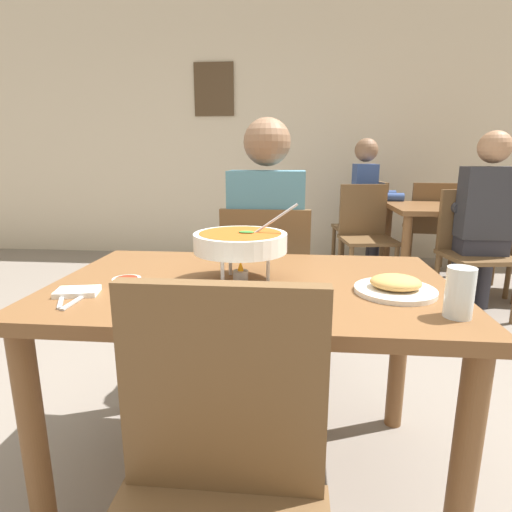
# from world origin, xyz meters

# --- Properties ---
(ground_plane) EXTENTS (16.00, 16.00, 0.00)m
(ground_plane) POSITION_xyz_m (0.00, 0.00, 0.00)
(ground_plane) COLOR gray
(cafe_rear_partition) EXTENTS (10.00, 0.10, 3.00)m
(cafe_rear_partition) POSITION_xyz_m (0.00, 3.57, 1.50)
(cafe_rear_partition) COLOR beige
(cafe_rear_partition) RESTS_ON ground_plane
(picture_frame_hung) EXTENTS (0.44, 0.03, 0.56)m
(picture_frame_hung) POSITION_xyz_m (-0.79, 3.51, 1.86)
(picture_frame_hung) COLOR #4C3823
(dining_table_main) EXTENTS (1.28, 0.81, 0.73)m
(dining_table_main) POSITION_xyz_m (0.00, 0.00, 0.62)
(dining_table_main) COLOR brown
(dining_table_main) RESTS_ON ground_plane
(chair_diner_main) EXTENTS (0.44, 0.44, 0.90)m
(chair_diner_main) POSITION_xyz_m (-0.00, 0.69, 0.51)
(chair_diner_main) COLOR brown
(chair_diner_main) RESTS_ON ground_plane
(diner_main) EXTENTS (0.40, 0.45, 1.31)m
(diner_main) POSITION_xyz_m (0.00, 0.72, 0.75)
(diner_main) COLOR #2D2D38
(diner_main) RESTS_ON ground_plane
(chair_viewer_empty) EXTENTS (0.44, 0.44, 0.90)m
(chair_viewer_empty) POSITION_xyz_m (0.00, -0.66, 0.51)
(chair_viewer_empty) COLOR brown
(chair_viewer_empty) RESTS_ON ground_plane
(curry_bowl) EXTENTS (0.33, 0.30, 0.26)m
(curry_bowl) POSITION_xyz_m (-0.04, -0.00, 0.86)
(curry_bowl) COLOR silver
(curry_bowl) RESTS_ON dining_table_main
(rice_plate) EXTENTS (0.24, 0.24, 0.06)m
(rice_plate) POSITION_xyz_m (-0.05, -0.24, 0.75)
(rice_plate) COLOR white
(rice_plate) RESTS_ON dining_table_main
(appetizer_plate) EXTENTS (0.24, 0.24, 0.06)m
(appetizer_plate) POSITION_xyz_m (0.44, -0.08, 0.75)
(appetizer_plate) COLOR white
(appetizer_plate) RESTS_ON dining_table_main
(sauce_dish) EXTENTS (0.09, 0.09, 0.02)m
(sauce_dish) POSITION_xyz_m (-0.39, -0.07, 0.75)
(sauce_dish) COLOR white
(sauce_dish) RESTS_ON dining_table_main
(napkin_folded) EXTENTS (0.13, 0.10, 0.02)m
(napkin_folded) POSITION_xyz_m (-0.50, -0.18, 0.74)
(napkin_folded) COLOR white
(napkin_folded) RESTS_ON dining_table_main
(fork_utensil) EXTENTS (0.08, 0.16, 0.01)m
(fork_utensil) POSITION_xyz_m (-0.52, -0.23, 0.74)
(fork_utensil) COLOR silver
(fork_utensil) RESTS_ON dining_table_main
(spoon_utensil) EXTENTS (0.01, 0.17, 0.01)m
(spoon_utensil) POSITION_xyz_m (-0.47, -0.23, 0.74)
(spoon_utensil) COLOR silver
(spoon_utensil) RESTS_ON dining_table_main
(drink_glass) EXTENTS (0.07, 0.07, 0.13)m
(drink_glass) POSITION_xyz_m (0.55, -0.26, 0.79)
(drink_glass) COLOR silver
(drink_glass) RESTS_ON dining_table_main
(dining_table_far) EXTENTS (1.00, 0.80, 0.73)m
(dining_table_far) POSITION_xyz_m (1.45, 2.32, 0.61)
(dining_table_far) COLOR brown
(dining_table_far) RESTS_ON ground_plane
(chair_bg_left) EXTENTS (0.50, 0.50, 0.90)m
(chair_bg_left) POSITION_xyz_m (1.43, 1.82, 0.51)
(chair_bg_left) COLOR brown
(chair_bg_left) RESTS_ON ground_plane
(chair_bg_middle) EXTENTS (0.49, 0.49, 0.90)m
(chair_bg_middle) POSITION_xyz_m (0.86, 2.92, 0.51)
(chair_bg_middle) COLOR brown
(chair_bg_middle) RESTS_ON ground_plane
(chair_bg_right) EXTENTS (0.48, 0.48, 0.90)m
(chair_bg_right) POSITION_xyz_m (1.46, 2.85, 0.51)
(chair_bg_right) COLOR brown
(chair_bg_right) RESTS_ON ground_plane
(chair_bg_window) EXTENTS (0.49, 0.49, 0.90)m
(chair_bg_window) POSITION_xyz_m (0.76, 2.39, 0.51)
(chair_bg_window) COLOR brown
(chair_bg_window) RESTS_ON ground_plane
(patron_bg_left) EXTENTS (0.40, 0.45, 1.31)m
(patron_bg_left) POSITION_xyz_m (1.48, 1.80, 0.75)
(patron_bg_left) COLOR #2D2D38
(patron_bg_left) RESTS_ON ground_plane
(patron_bg_middle) EXTENTS (0.45, 0.40, 1.31)m
(patron_bg_middle) POSITION_xyz_m (0.84, 2.84, 0.75)
(patron_bg_middle) COLOR #2D2D38
(patron_bg_middle) RESTS_ON ground_plane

